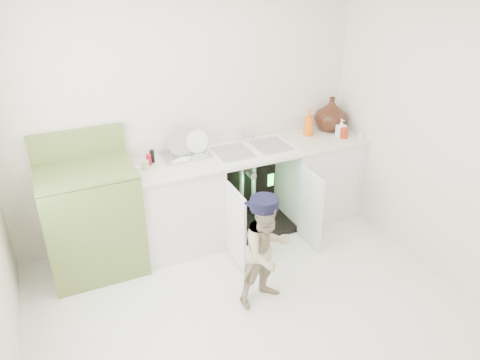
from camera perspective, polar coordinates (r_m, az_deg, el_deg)
name	(u,v)px	position (r m, az deg, el deg)	size (l,w,h in m)	color
ground	(254,314)	(4.00, 1.71, -16.04)	(3.50, 3.50, 0.00)	beige
room_shell	(256,179)	(3.27, 2.01, 0.09)	(6.00, 5.50, 1.26)	#EEE1CC
counter_run	(255,186)	(4.82, 1.83, -0.68)	(2.44, 1.02, 1.26)	white
avocado_stove	(92,218)	(4.39, -17.56, -4.50)	(0.82, 0.65, 1.27)	olive
repair_worker	(267,251)	(3.84, 3.28, -8.60)	(0.71, 0.96, 0.98)	tan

